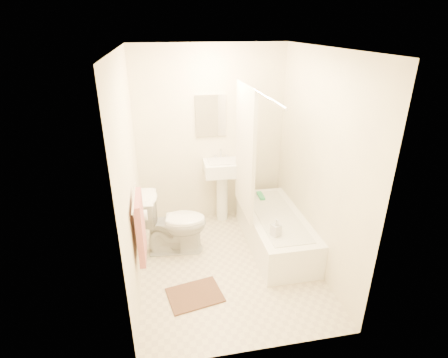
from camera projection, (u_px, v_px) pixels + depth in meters
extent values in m
plane|color=beige|center=(228.00, 265.00, 4.12)|extent=(2.40, 2.40, 0.00)
plane|color=white|center=(229.00, 48.00, 3.14)|extent=(2.40, 2.40, 0.00)
cube|color=beige|center=(211.00, 137.00, 4.71)|extent=(2.00, 0.02, 2.40)
cube|color=beige|center=(130.00, 178.00, 3.46)|extent=(0.02, 2.40, 2.40)
cube|color=beige|center=(318.00, 164.00, 3.80)|extent=(0.02, 2.40, 2.40)
cube|color=white|center=(211.00, 116.00, 4.57)|extent=(0.40, 0.03, 0.55)
cylinder|color=silver|center=(257.00, 90.00, 3.45)|extent=(0.03, 1.70, 0.03)
cube|color=silver|center=(245.00, 152.00, 4.12)|extent=(0.04, 0.80, 1.55)
cylinder|color=silver|center=(134.00, 198.00, 3.28)|extent=(0.02, 0.60, 0.02)
cube|color=#CC7266|center=(140.00, 227.00, 3.42)|extent=(0.06, 0.45, 0.66)
cylinder|color=white|center=(142.00, 216.00, 3.78)|extent=(0.11, 0.12, 0.12)
imported|color=white|center=(174.00, 223.00, 4.24)|extent=(0.83, 0.51, 0.77)
cube|color=#533223|center=(195.00, 295.00, 3.65)|extent=(0.61, 0.50, 0.02)
imported|color=silver|center=(276.00, 227.00, 3.88)|extent=(0.13, 0.13, 0.21)
cube|color=#32A861|center=(261.00, 196.00, 4.78)|extent=(0.07, 0.22, 0.04)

